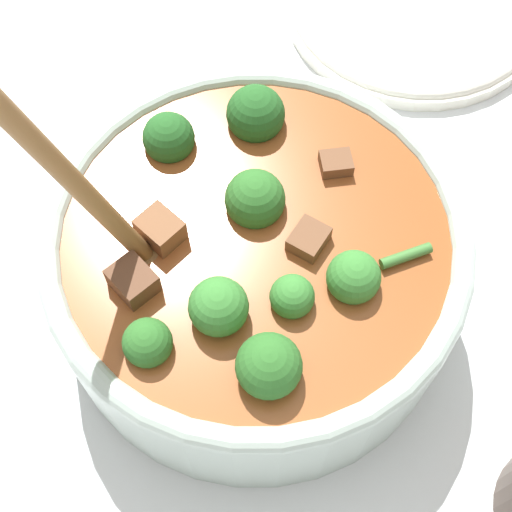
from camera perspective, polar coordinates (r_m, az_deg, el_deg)
ground_plane at (r=0.54m, az=-0.00°, el=-3.30°), size 4.00×4.00×0.00m
stew_bowl at (r=0.49m, az=-0.06°, el=-0.41°), size 0.28×0.28×0.27m
empty_plate at (r=0.73m, az=12.44°, el=18.93°), size 0.24×0.24×0.02m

